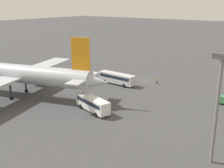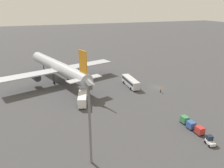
{
  "view_description": "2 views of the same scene",
  "coord_description": "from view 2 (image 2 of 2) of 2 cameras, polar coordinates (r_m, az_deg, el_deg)",
  "views": [
    {
      "loc": [
        -42.53,
        74.71,
        23.85
      ],
      "look_at": [
        -0.46,
        18.28,
        3.14
      ],
      "focal_mm": 45.0,
      "sensor_mm": 36.0,
      "label": 1
    },
    {
      "loc": [
        -66.99,
        43.85,
        29.81
      ],
      "look_at": [
        -0.34,
        18.45,
        3.91
      ],
      "focal_mm": 35.0,
      "sensor_mm": 36.0,
      "label": 2
    }
  ],
  "objects": [
    {
      "name": "shuttle_bus_far",
      "position": [
        70.61,
        -7.69,
        -3.49
      ],
      "size": [
        10.46,
        5.35,
        3.23
      ],
      "rotation": [
        0.0,
        0.0,
        -0.28
      ],
      "color": "white",
      "rests_on": "ground"
    },
    {
      "name": "cargo_cart_blue",
      "position": [
        59.77,
        19.93,
        -9.98
      ],
      "size": [
        2.01,
        1.7,
        2.06
      ],
      "rotation": [
        0.0,
        0.0,
        0.01
      ],
      "color": "#38383D",
      "rests_on": "ground"
    },
    {
      "name": "cargo_cart_green",
      "position": [
        61.8,
        18.43,
        -8.75
      ],
      "size": [
        2.01,
        1.7,
        2.06
      ],
      "rotation": [
        0.0,
        0.0,
        0.01
      ],
      "color": "#38383D",
      "rests_on": "ground"
    },
    {
      "name": "shuttle_bus_near",
      "position": [
        84.58,
        4.86,
        0.65
      ],
      "size": [
        12.15,
        3.65,
        3.27
      ],
      "rotation": [
        0.0,
        0.0,
        -0.06
      ],
      "color": "silver",
      "rests_on": "ground"
    },
    {
      "name": "ground_plane",
      "position": [
        85.44,
        11.56,
        -0.89
      ],
      "size": [
        600.0,
        600.0,
        0.0
      ],
      "primitive_type": "plane",
      "color": "#424244"
    },
    {
      "name": "cargo_cart_red",
      "position": [
        58.13,
        21.95,
        -11.15
      ],
      "size": [
        2.01,
        1.7,
        2.06
      ],
      "rotation": [
        0.0,
        0.0,
        0.01
      ],
      "color": "#38383D",
      "rests_on": "ground"
    },
    {
      "name": "baggage_tug",
      "position": [
        55.47,
        24.22,
        -13.39
      ],
      "size": [
        2.62,
        2.06,
        2.1
      ],
      "rotation": [
        0.0,
        0.0,
        -0.21
      ],
      "color": "white",
      "rests_on": "ground"
    },
    {
      "name": "airplane",
      "position": [
        91.06,
        -13.82,
        4.24
      ],
      "size": [
        52.92,
        46.48,
        16.09
      ],
      "rotation": [
        0.0,
        0.0,
        0.29
      ],
      "color": "#B2B7C1",
      "rests_on": "ground"
    },
    {
      "name": "worker_person",
      "position": [
        80.67,
        12.58,
        -1.57
      ],
      "size": [
        0.38,
        0.38,
        1.74
      ],
      "color": "#1E1E2D",
      "rests_on": "ground"
    },
    {
      "name": "light_pole",
      "position": [
        40.98,
        -5.89,
        -8.35
      ],
      "size": [
        2.8,
        0.7,
        16.96
      ],
      "color": "slate",
      "rests_on": "ground"
    }
  ]
}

